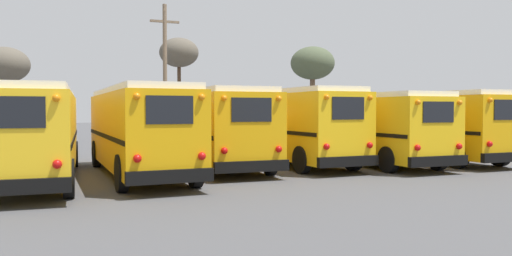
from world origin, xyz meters
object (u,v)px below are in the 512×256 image
school_bus_2 (210,125)px  utility_pole (165,73)px  school_bus_1 (138,128)px  school_bus_5 (421,124)px  bare_tree_2 (313,64)px  school_bus_3 (282,123)px  bare_tree_1 (5,66)px  bare_tree_0 (179,54)px  school_bus_0 (36,130)px  school_bus_4 (355,125)px

school_bus_2 → utility_pole: 10.99m
school_bus_1 → school_bus_5: (13.17, 1.02, 0.00)m
school_bus_2 → bare_tree_2: 21.94m
school_bus_3 → utility_pole: 11.42m
bare_tree_1 → utility_pole: bearing=-36.7°
school_bus_1 → bare_tree_0: bearing=73.2°
school_bus_0 → utility_pole: size_ratio=1.20×
school_bus_4 → bare_tree_1: (-15.96, 18.49, 3.72)m
bare_tree_1 → bare_tree_2: size_ratio=0.87×
school_bus_0 → utility_pole: 14.85m
school_bus_3 → school_bus_5: bearing=-10.9°
school_bus_1 → bare_tree_2: bearing=48.4°
school_bus_1 → school_bus_5: bearing=4.4°
school_bus_0 → school_bus_3: 10.14m
school_bus_4 → school_bus_2: bearing=173.1°
school_bus_2 → utility_pole: (0.16, 10.59, 2.92)m
school_bus_0 → bare_tree_2: size_ratio=1.40×
bare_tree_0 → school_bus_0: bearing=-115.7°
school_bus_4 → school_bus_5: (3.29, -0.48, 0.05)m
school_bus_3 → school_bus_5: (6.59, -1.27, -0.03)m
school_bus_1 → bare_tree_0: size_ratio=1.27×
school_bus_1 → school_bus_3: bearing=19.2°
school_bus_1 → utility_pole: size_ratio=1.10×
school_bus_0 → school_bus_2: (6.59, 2.30, 0.03)m
school_bus_1 → school_bus_4: (9.88, 1.51, -0.05)m
school_bus_3 → utility_pole: (-3.13, 10.60, 2.88)m
school_bus_1 → school_bus_2: 4.02m
bare_tree_0 → bare_tree_2: (11.31, 0.57, -0.34)m
school_bus_1 → bare_tree_1: bearing=106.9°
school_bus_5 → bare_tree_2: 18.84m
bare_tree_0 → bare_tree_2: bare_tree_0 is taller
school_bus_4 → school_bus_1: bearing=-171.3°
bare_tree_1 → school_bus_4: bearing=-49.2°
school_bus_5 → bare_tree_0: bearing=113.7°
school_bus_0 → school_bus_1: size_ratio=1.09×
school_bus_0 → bare_tree_0: bare_tree_0 is taller
utility_pole → bare_tree_0: 6.17m
school_bus_0 → school_bus_1: (3.29, -0.00, 0.04)m
utility_pole → bare_tree_2: 14.79m
school_bus_4 → school_bus_5: size_ratio=1.12×
utility_pole → bare_tree_0: utility_pole is taller
school_bus_1 → school_bus_5: school_bus_5 is taller
school_bus_3 → school_bus_4: size_ratio=0.98×
bare_tree_2 → school_bus_0: bearing=-136.7°
school_bus_4 → school_bus_0: bearing=-173.5°
utility_pole → bare_tree_1: 11.91m
school_bus_4 → bare_tree_2: size_ratio=1.43×
school_bus_1 → school_bus_4: 9.99m
school_bus_0 → utility_pole: (6.75, 12.89, 2.95)m
school_bus_3 → school_bus_0: bearing=-166.9°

